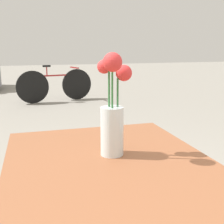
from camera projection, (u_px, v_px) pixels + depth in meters
table_front at (114, 197)px, 0.95m from camera, size 0.78×1.02×0.75m
flower_vase at (113, 118)px, 1.00m from camera, size 0.12×0.13×0.37m
bicycle at (56, 85)px, 6.12m from camera, size 1.67×0.44×0.79m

